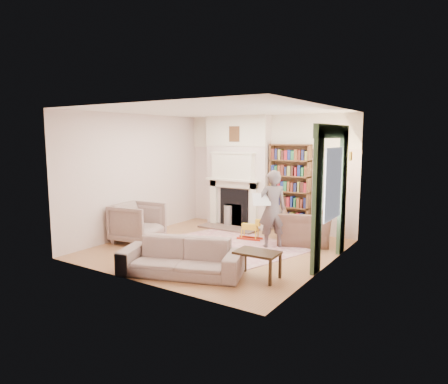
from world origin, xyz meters
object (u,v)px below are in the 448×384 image
Objects in this scene: armchair_left at (138,223)px; armchair_reading at (303,227)px; coffee_table at (257,265)px; rocking_horse at (250,229)px; bookcase at (290,184)px; sofa at (181,257)px; paraffin_heater at (229,216)px; man_reading at (272,209)px.

armchair_reading is at bearing -68.36° from armchair_left.
coffee_table is 1.27× the size of rocking_horse.
sofa is at bearing -94.61° from bookcase.
paraffin_heater is (-2.25, 0.56, -0.09)m from armchair_reading.
coffee_table is at bearing -108.83° from armchair_left.
bookcase reaches higher than armchair_reading.
coffee_table is at bearing 73.24° from armchair_reading.
sofa is 3.70m from paraffin_heater.
sofa reaches higher than rocking_horse.
armchair_left is at bearing -152.99° from rocking_horse.
armchair_reading is 0.87m from man_reading.
bookcase is 1.53m from rocking_horse.
bookcase is 1.64× the size of armchair_reading.
bookcase reaches higher than armchair_left.
bookcase is 1.15× the size of man_reading.
sofa reaches higher than coffee_table.
rocking_horse is at bearing -61.59° from armchair_left.
sofa is 1.27m from coffee_table.
armchair_left is (-2.41, -2.62, -0.74)m from bookcase.
armchair_reading is 2.40m from coffee_table.
bookcase is 1.33m from armchair_reading.
bookcase is 1.47m from man_reading.
armchair_left is (-3.09, -1.82, 0.06)m from armchair_reading.
sofa is (2.11, -1.10, -0.13)m from armchair_left.
sofa is at bearing -97.04° from rocking_horse.
armchair_reading is at bearing -14.01° from paraffin_heater.
armchair_reading is 0.70× the size of man_reading.
rocking_horse is at bearing -111.31° from bookcase.
coffee_table is at bearing 65.85° from man_reading.
sofa is (-0.30, -3.72, -0.88)m from bookcase.
armchair_left is 1.72× the size of rocking_horse.
armchair_reading is 3.59m from armchair_left.
bookcase reaches higher than sofa.
armchair_reading is at bearing 91.75° from coffee_table.
armchair_reading is 0.56× the size of sofa.
bookcase is 3.36× the size of paraffin_heater.
armchair_reading is at bearing -49.53° from bookcase.
rocking_horse is at bearing 119.88° from coffee_table.
bookcase is at bearing 58.51° from rocking_horse.
rocking_horse is (-1.30, 2.07, 0.02)m from coffee_table.
armchair_reading is at bearing 5.94° from rocking_horse.
coffee_table is at bearing -75.07° from bookcase.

